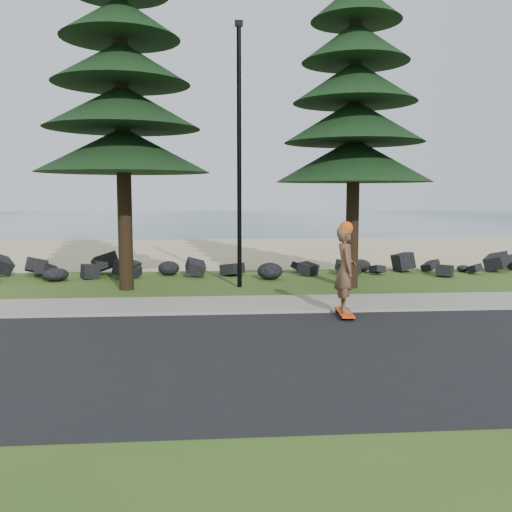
# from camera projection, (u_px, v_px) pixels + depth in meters

# --- Properties ---
(ground) EXTENTS (160.00, 160.00, 0.00)m
(ground) POSITION_uv_depth(u_px,v_px,m) (246.00, 307.00, 14.89)
(ground) COLOR #35561B
(ground) RESTS_ON ground
(road) EXTENTS (160.00, 7.00, 0.02)m
(road) POSITION_uv_depth(u_px,v_px,m) (262.00, 355.00, 10.43)
(road) COLOR black
(road) RESTS_ON ground
(kerb) EXTENTS (160.00, 0.20, 0.10)m
(kerb) POSITION_uv_depth(u_px,v_px,m) (248.00, 312.00, 13.99)
(kerb) COLOR gray
(kerb) RESTS_ON ground
(sidewalk) EXTENTS (160.00, 2.00, 0.08)m
(sidewalk) POSITION_uv_depth(u_px,v_px,m) (246.00, 304.00, 15.08)
(sidewalk) COLOR gray
(sidewalk) RESTS_ON ground
(beach_sand) EXTENTS (160.00, 15.00, 0.01)m
(beach_sand) POSITION_uv_depth(u_px,v_px,m) (228.00, 251.00, 29.25)
(beach_sand) COLOR tan
(beach_sand) RESTS_ON ground
(ocean) EXTENTS (160.00, 58.00, 0.01)m
(ocean) POSITION_uv_depth(u_px,v_px,m) (218.00, 219.00, 65.41)
(ocean) COLOR #334E61
(ocean) RESTS_ON ground
(seawall_boulders) EXTENTS (60.00, 2.40, 1.10)m
(seawall_boulders) POSITION_uv_depth(u_px,v_px,m) (236.00, 276.00, 20.43)
(seawall_boulders) COLOR black
(seawall_boulders) RESTS_ON ground
(pine_right) EXTENTS (4.80, 4.80, 12.72)m
(pine_right) POSITION_uv_depth(u_px,v_px,m) (356.00, 23.00, 17.06)
(pine_right) COLOR black
(pine_right) RESTS_ON ground
(lamp_post) EXTENTS (0.25, 0.14, 8.14)m
(lamp_post) POSITION_uv_depth(u_px,v_px,m) (239.00, 155.00, 17.60)
(lamp_post) COLOR black
(lamp_post) RESTS_ON ground
(skateboarder) EXTENTS (0.54, 1.24, 2.28)m
(skateboarder) POSITION_uv_depth(u_px,v_px,m) (345.00, 270.00, 13.56)
(skateboarder) COLOR #E7410D
(skateboarder) RESTS_ON ground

